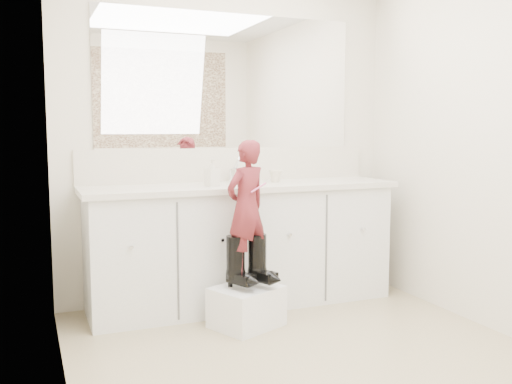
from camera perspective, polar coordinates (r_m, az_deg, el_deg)
name	(u,v)px	position (r m, az deg, el deg)	size (l,w,h in m)	color
floor	(322,367)	(3.25, 6.59, -16.98)	(3.00, 3.00, 0.00)	#938260
wall_back	(229,140)	(4.36, -2.75, 5.21)	(2.60, 2.60, 0.00)	beige
wall_left	(61,149)	(2.62, -18.91, 4.10)	(3.00, 3.00, 0.00)	beige
vanity_cabinet	(242,247)	(4.19, -1.44, -5.50)	(2.20, 0.55, 0.85)	silver
countertop	(242,187)	(4.11, -1.38, 0.54)	(2.28, 0.58, 0.04)	beige
backsplash	(229,164)	(4.36, -2.67, 2.78)	(2.28, 0.03, 0.25)	beige
mirror	(229,81)	(4.36, -2.73, 11.00)	(2.00, 0.02, 1.00)	white
faucet	(234,175)	(4.26, -2.17, 1.68)	(0.08, 0.08, 0.10)	silver
cup	(276,176)	(4.25, 1.97, 1.61)	(0.10, 0.10, 0.09)	beige
soap_bottle	(212,172)	(3.98, -4.40, 1.96)	(0.08, 0.09, 0.19)	silver
step_stool	(247,307)	(3.79, -0.95, -11.40)	(0.41, 0.34, 0.26)	white
boot_left	(236,262)	(3.68, -2.05, -7.03)	(0.13, 0.23, 0.34)	black
boot_right	(257,260)	(3.73, 0.12, -6.83)	(0.13, 0.23, 0.34)	black
toddler	(246,207)	(3.64, -0.97, -1.49)	(0.31, 0.20, 0.85)	#A2313A
toothbrush	(258,188)	(3.62, 0.24, 0.44)	(0.01, 0.01, 0.14)	#E45895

